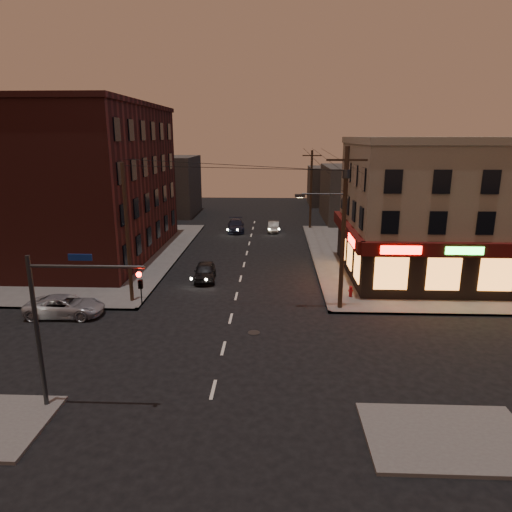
# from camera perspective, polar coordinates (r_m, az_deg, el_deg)

# --- Properties ---
(ground) EXTENTS (120.00, 120.00, 0.00)m
(ground) POSITION_cam_1_polar(r_m,az_deg,el_deg) (24.28, -4.10, -11.44)
(ground) COLOR black
(ground) RESTS_ON ground
(sidewalk_ne) EXTENTS (24.00, 28.00, 0.15)m
(sidewalk_ne) POSITION_cam_1_polar(r_m,az_deg,el_deg) (44.74, 22.44, -0.13)
(sidewalk_ne) COLOR #514F4C
(sidewalk_ne) RESTS_ON ground
(sidewalk_nw) EXTENTS (24.00, 28.00, 0.15)m
(sidewalk_nw) POSITION_cam_1_polar(r_m,az_deg,el_deg) (46.79, -23.81, 0.35)
(sidewalk_nw) COLOR #514F4C
(sidewalk_nw) RESTS_ON ground
(pizza_building) EXTENTS (15.85, 12.85, 10.50)m
(pizza_building) POSITION_cam_1_polar(r_m,az_deg,el_deg) (37.90, 23.06, 5.46)
(pizza_building) COLOR gray
(pizza_building) RESTS_ON sidewalk_ne
(brick_apartment) EXTENTS (12.00, 20.00, 13.00)m
(brick_apartment) POSITION_cam_1_polar(r_m,az_deg,el_deg) (44.28, -20.58, 8.58)
(brick_apartment) COLOR #4D1C18
(brick_apartment) RESTS_ON sidewalk_nw
(bg_building_ne_a) EXTENTS (10.00, 12.00, 7.00)m
(bg_building_ne_a) POSITION_cam_1_polar(r_m,az_deg,el_deg) (61.14, 13.23, 7.60)
(bg_building_ne_a) COLOR #3F3D3A
(bg_building_ne_a) RESTS_ON ground
(bg_building_nw) EXTENTS (9.00, 10.00, 8.00)m
(bg_building_nw) POSITION_cam_1_polar(r_m,az_deg,el_deg) (65.87, -11.46, 8.63)
(bg_building_nw) COLOR #3F3D3A
(bg_building_nw) RESTS_ON ground
(bg_building_ne_b) EXTENTS (8.00, 8.00, 6.00)m
(bg_building_ne_b) POSITION_cam_1_polar(r_m,az_deg,el_deg) (74.64, 9.72, 8.62)
(bg_building_ne_b) COLOR #3F3D3A
(bg_building_ne_b) RESTS_ON ground
(utility_pole_main) EXTENTS (4.20, 0.44, 10.00)m
(utility_pole_main) POSITION_cam_1_polar(r_m,az_deg,el_deg) (28.18, 10.71, 4.40)
(utility_pole_main) COLOR #382619
(utility_pole_main) RESTS_ON sidewalk_ne
(utility_pole_far) EXTENTS (0.26, 0.26, 9.00)m
(utility_pole_far) POSITION_cam_1_polar(r_m,az_deg,el_deg) (54.14, 6.89, 8.23)
(utility_pole_far) COLOR #382619
(utility_pole_far) RESTS_ON sidewalk_ne
(utility_pole_west) EXTENTS (0.24, 0.24, 9.00)m
(utility_pole_west) POSITION_cam_1_polar(r_m,az_deg,el_deg) (30.28, -15.78, 2.67)
(utility_pole_west) COLOR #382619
(utility_pole_west) RESTS_ON sidewalk_nw
(traffic_signal) EXTENTS (4.49, 0.32, 6.47)m
(traffic_signal) POSITION_cam_1_polar(r_m,az_deg,el_deg) (19.16, -23.20, -6.48)
(traffic_signal) COLOR #333538
(traffic_signal) RESTS_ON ground
(suv_cross) EXTENTS (4.70, 2.25, 1.29)m
(suv_cross) POSITION_cam_1_polar(r_m,az_deg,el_deg) (30.36, -22.75, -5.79)
(suv_cross) COLOR #9D9FA6
(suv_cross) RESTS_ON ground
(sedan_near) EXTENTS (1.94, 4.05, 1.34)m
(sedan_near) POSITION_cam_1_polar(r_m,az_deg,el_deg) (35.14, -6.40, -1.93)
(sedan_near) COLOR black
(sedan_near) RESTS_ON ground
(sedan_mid) EXTENTS (1.36, 3.59, 1.17)m
(sedan_mid) POSITION_cam_1_polar(r_m,az_deg,el_deg) (52.72, 2.21, 3.68)
(sedan_mid) COLOR #64625D
(sedan_mid) RESTS_ON ground
(sedan_far) EXTENTS (2.29, 4.80, 1.35)m
(sedan_far) POSITION_cam_1_polar(r_m,az_deg,el_deg) (52.91, -2.53, 3.82)
(sedan_far) COLOR black
(sedan_far) RESTS_ON ground
(fire_hydrant) EXTENTS (0.34, 0.34, 0.76)m
(fire_hydrant) POSITION_cam_1_polar(r_m,az_deg,el_deg) (31.60, 11.75, -4.27)
(fire_hydrant) COLOR #A00E12
(fire_hydrant) RESTS_ON sidewalk_ne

